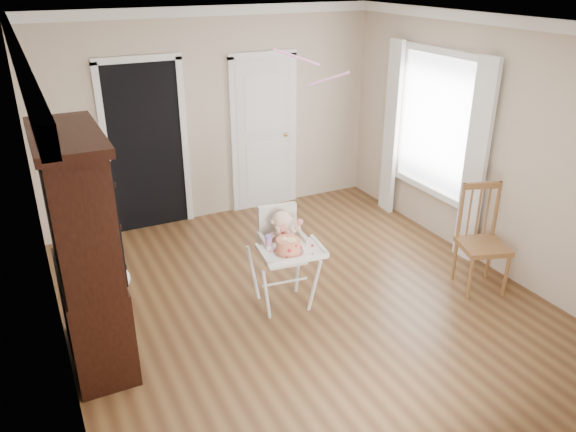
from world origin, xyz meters
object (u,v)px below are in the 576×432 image
high_chair (283,247)px  cake (288,246)px  china_cabinet (85,253)px  sippy_cup (269,242)px  dining_chair (482,242)px

high_chair → cake: bearing=-98.1°
high_chair → china_cabinet: (-1.78, -0.01, 0.37)m
sippy_cup → china_cabinet: bearing=176.5°
high_chair → sippy_cup: bearing=-145.7°
china_cabinet → dining_chair: china_cabinet is taller
high_chair → dining_chair: bearing=-9.5°
high_chair → china_cabinet: bearing=-173.1°
cake → china_cabinet: bearing=172.0°
sippy_cup → china_cabinet: china_cabinet is taller
high_chair → cake: (-0.07, -0.25, 0.15)m
high_chair → dining_chair: dining_chair is taller
china_cabinet → dining_chair: size_ratio=1.81×
high_chair → dining_chair: (2.01, -0.59, -0.13)m
sippy_cup → dining_chair: (2.20, -0.48, -0.28)m
high_chair → china_cabinet: 1.82m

